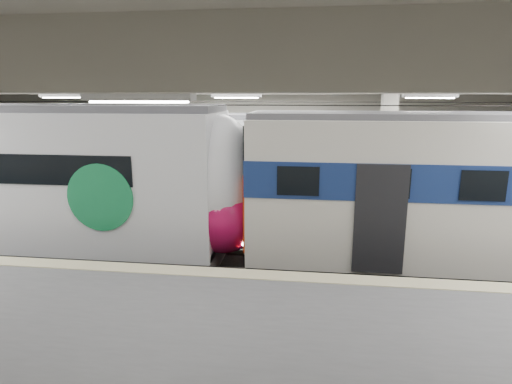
# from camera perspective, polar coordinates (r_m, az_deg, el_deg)

# --- Properties ---
(station_hall) EXTENTS (36.00, 24.00, 5.75)m
(station_hall) POSITION_cam_1_polar(r_m,az_deg,el_deg) (10.66, -6.00, 3.39)
(station_hall) COLOR black
(station_hall) RESTS_ON ground
(modern_emu) EXTENTS (14.71, 3.03, 4.70)m
(modern_emu) POSITION_cam_1_polar(r_m,az_deg,el_deg) (14.63, -25.82, 1.03)
(modern_emu) COLOR silver
(modern_emu) RESTS_ON ground
(older_rer) EXTENTS (13.75, 3.03, 4.52)m
(older_rer) POSITION_cam_1_polar(r_m,az_deg,el_deg) (13.26, 29.85, -0.23)
(older_rer) COLOR beige
(older_rer) RESTS_ON ground
(far_train) EXTENTS (13.14, 2.84, 4.22)m
(far_train) POSITION_cam_1_polar(r_m,az_deg,el_deg) (19.83, -19.57, 3.99)
(far_train) COLOR silver
(far_train) RESTS_ON ground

